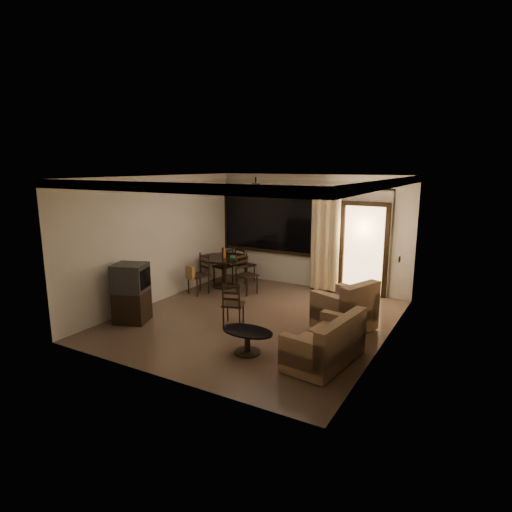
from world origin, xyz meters
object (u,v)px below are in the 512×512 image
Objects in this scene: dining_chair_south at (198,281)px; coffee_table at (247,338)px; dining_chair_east at (247,282)px; dining_chair_north at (245,271)px; sofa at (327,345)px; dining_chair_west at (224,273)px; armchair at (347,310)px; tv_cabinet at (131,293)px; side_chair at (233,312)px; dining_table at (224,263)px.

dining_chair_south is 3.53m from coffee_table.
dining_chair_south is at bearing 136.92° from dining_chair_east.
sofa is (3.55, -3.43, 0.02)m from dining_chair_north.
dining_chair_west is 4.28m from coffee_table.
armchair is (3.79, -0.46, 0.07)m from dining_chair_south.
dining_chair_east is at bearing 46.92° from dining_chair_south.
dining_chair_west is 1.09m from dining_chair_east.
tv_cabinet is 1.30× the size of coffee_table.
sofa is 1.73× the size of side_chair.
tv_cabinet is 0.98× the size of armchair.
side_chair is at bearing 170.40° from sofa.
dining_chair_south is 1.09× the size of side_chair.
dining_chair_north is at bearing 62.84° from tv_cabinet.
dining_table reaches higher than dining_chair_north.
tv_cabinet is (-0.99, -2.71, 0.30)m from dining_chair_east.
sofa is 1.28× the size of armchair.
dining_chair_east reaches higher than coffee_table.
dining_chair_west is 0.57m from dining_chair_north.
side_chair is at bearing 133.68° from dining_chair_north.
dining_chair_east is 2.08m from side_chair.
dining_chair_south is at bearing 140.15° from coffee_table.
dining_chair_south reaches higher than side_chair.
tv_cabinet is 2.03m from side_chair.
side_chair is at bearing 132.83° from coffee_table.
armchair reaches higher than sofa.
dining_chair_north is 4.94m from sofa.
dining_table reaches higher than side_chair.
tv_cabinet reaches higher than side_chair.
dining_chair_east and dining_chair_south have the same top height.
armchair is (3.78, 1.67, -0.20)m from tv_cabinet.
tv_cabinet is at bearing 16.50° from dining_chair_west.
dining_chair_north is 1.06× the size of coffee_table.
dining_table is 0.74m from dining_chair_north.
dining_table is 2.72m from side_chair.
dining_chair_east is at bearing 140.02° from dining_chair_north.
dining_chair_south reaches higher than armchair.
tv_cabinet reaches higher than coffee_table.
side_chair is (0.84, -1.90, -0.02)m from dining_chair_east.
dining_chair_west and dining_chair_east have the same top height.
side_chair is at bearing -52.58° from dining_table.
dining_chair_west is (-0.18, 0.24, -0.32)m from dining_table.
side_chair is at bearing 3.40° from tv_cabinet.
tv_cabinet is (0.00, -2.13, 0.28)m from dining_chair_south.
dining_chair_south is at bearing 90.55° from dining_chair_north.
dining_chair_south is at bearing -54.38° from side_chair.
tv_cabinet reaches higher than dining_table.
tv_cabinet is (-0.19, -2.95, -0.02)m from dining_table.
dining_chair_west and dining_chair_south have the same top height.
armchair is (2.79, -1.04, 0.10)m from dining_chair_east.
dining_chair_north is at bearing -81.68° from side_chair.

